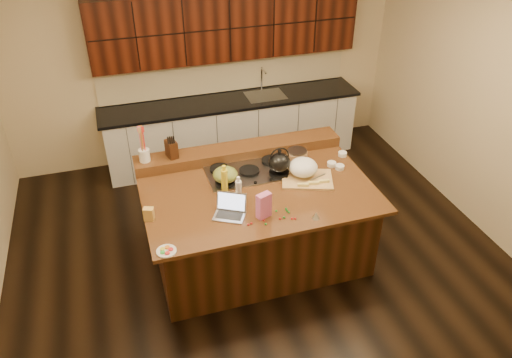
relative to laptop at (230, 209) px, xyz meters
name	(u,v)px	position (x,y,z in m)	size (l,w,h in m)	color
room	(257,153)	(0.39, 0.35, 0.37)	(5.52, 5.02, 2.72)	black
island	(257,222)	(0.39, 0.35, -0.51)	(2.40, 1.60, 0.92)	black
back_ledge	(239,151)	(0.39, 1.05, 0.00)	(2.40, 0.30, 0.12)	black
cooktop	(249,172)	(0.39, 0.65, -0.04)	(0.92, 0.52, 0.05)	gray
back_counter	(231,95)	(0.69, 2.57, 0.01)	(3.70, 0.66, 2.40)	silver
kettle	(279,163)	(0.69, 0.52, 0.10)	(0.24, 0.24, 0.22)	black
green_bowl	(225,175)	(0.09, 0.52, 0.06)	(0.27, 0.27, 0.15)	olive
laptop	(230,209)	(0.00, 0.00, 0.00)	(0.37, 0.35, 0.21)	#B7B7BC
oil_bottle	(224,181)	(0.04, 0.38, 0.08)	(0.07, 0.07, 0.27)	yellow
vinegar_bottle	(239,192)	(0.13, 0.16, 0.07)	(0.06, 0.06, 0.25)	silver
wooden_tray	(304,170)	(0.92, 0.39, 0.04)	(0.63, 0.54, 0.22)	tan
ramekin_a	(340,167)	(1.37, 0.43, -0.03)	(0.10, 0.10, 0.04)	white
ramekin_b	(332,164)	(1.31, 0.52, -0.03)	(0.10, 0.10, 0.04)	white
ramekin_c	(342,154)	(1.52, 0.69, -0.03)	(0.10, 0.10, 0.04)	white
strainer_bowl	(297,155)	(1.00, 0.78, -0.01)	(0.24, 0.24, 0.09)	#996B3F
kitchen_timer	(316,215)	(0.77, -0.31, -0.02)	(0.08, 0.08, 0.07)	silver
pink_bag	(264,206)	(0.30, -0.13, 0.08)	(0.14, 0.07, 0.26)	#C85E97
candy_plate	(166,251)	(-0.68, -0.36, -0.05)	(0.18, 0.18, 0.01)	white
package_box	(149,214)	(-0.76, 0.15, 0.01)	(0.09, 0.07, 0.13)	gold
utensil_crock	(144,155)	(-0.68, 1.05, 0.13)	(0.12, 0.12, 0.14)	white
knife_block	(171,149)	(-0.39, 1.05, 0.16)	(0.10, 0.16, 0.19)	black
gumdrop_0	(251,223)	(0.15, -0.21, -0.05)	(0.02, 0.02, 0.02)	red
gumdrop_1	(261,219)	(0.26, -0.17, -0.05)	(0.02, 0.02, 0.02)	#198C26
gumdrop_2	(295,219)	(0.57, -0.27, -0.05)	(0.02, 0.02, 0.02)	red
gumdrop_3	(284,217)	(0.48, -0.22, -0.05)	(0.02, 0.02, 0.02)	#198C26
gumdrop_4	(264,220)	(0.28, -0.21, -0.05)	(0.02, 0.02, 0.02)	red
gumdrop_5	(287,210)	(0.54, -0.13, -0.05)	(0.02, 0.02, 0.02)	#198C26
gumdrop_6	(280,219)	(0.43, -0.23, -0.05)	(0.02, 0.02, 0.02)	red
gumdrop_7	(289,212)	(0.55, -0.16, -0.05)	(0.02, 0.02, 0.02)	#198C26
gumdrop_8	(248,225)	(0.12, -0.22, -0.05)	(0.02, 0.02, 0.02)	red
gumdrop_9	(276,211)	(0.44, -0.10, -0.05)	(0.02, 0.02, 0.02)	#198C26
gumdrop_10	(292,219)	(0.54, -0.26, -0.05)	(0.02, 0.02, 0.02)	red
gumdrop_11	(286,209)	(0.54, -0.10, -0.05)	(0.02, 0.02, 0.02)	#198C26
gumdrop_12	(258,212)	(0.26, -0.06, -0.05)	(0.02, 0.02, 0.02)	red
gumdrop_13	(266,224)	(0.28, -0.26, -0.05)	(0.02, 0.02, 0.02)	#198C26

